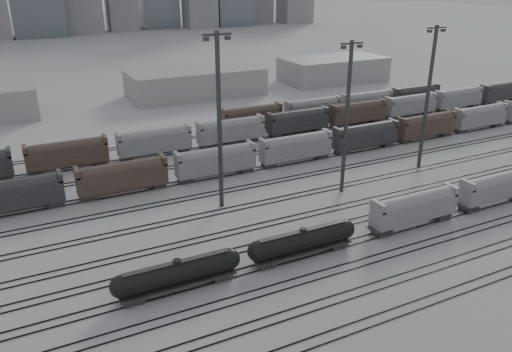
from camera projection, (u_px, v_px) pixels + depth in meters
name	position (u px, v px, depth m)	size (l,w,h in m)	color
ground	(362.00, 244.00, 69.67)	(900.00, 900.00, 0.00)	#B8B8BD
tracks	(298.00, 196.00, 84.15)	(220.00, 71.50, 0.16)	black
tank_car_a	(178.00, 273.00, 58.83)	(15.94, 2.66, 3.94)	#232325
tank_car_b	(303.00, 241.00, 65.88)	(16.09, 2.68, 3.98)	#232325
hopper_car_a	(414.00, 207.00, 73.35)	(14.41, 2.86, 5.15)	#232325
hopper_car_b	(496.00, 186.00, 80.46)	(14.17, 2.82, 5.07)	#232325
light_mast_b	(219.00, 119.00, 75.35)	(4.41, 0.70, 27.53)	#343436
light_mast_c	(347.00, 115.00, 81.13)	(4.08, 0.65, 25.53)	#343436
light_mast_d	(428.00, 95.00, 92.01)	(4.27, 0.68, 26.67)	#343436
bg_string_near	(296.00, 149.00, 98.41)	(151.00, 3.00, 5.60)	gray
bg_string_mid	(298.00, 122.00, 115.77)	(151.00, 3.00, 5.60)	#232325
bg_string_far	(340.00, 106.00, 129.57)	(66.00, 3.00, 5.60)	brown
warehouse_mid	(196.00, 83.00, 151.01)	(40.00, 18.00, 8.00)	#9A9A9C
warehouse_right	(333.00, 69.00, 171.48)	(35.00, 18.00, 8.00)	#9A9A9C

